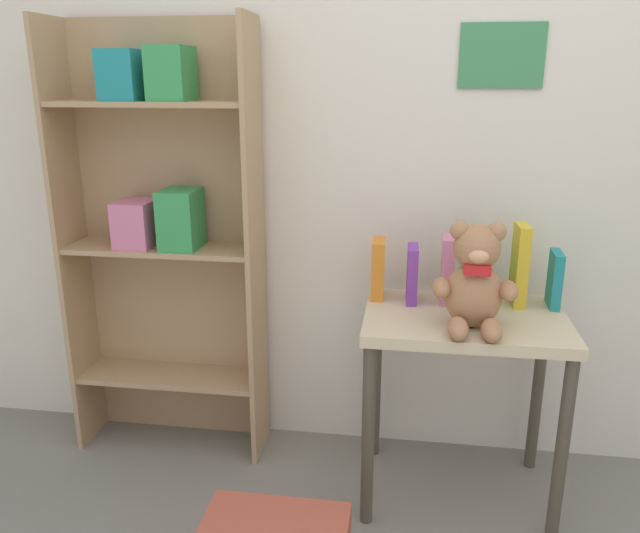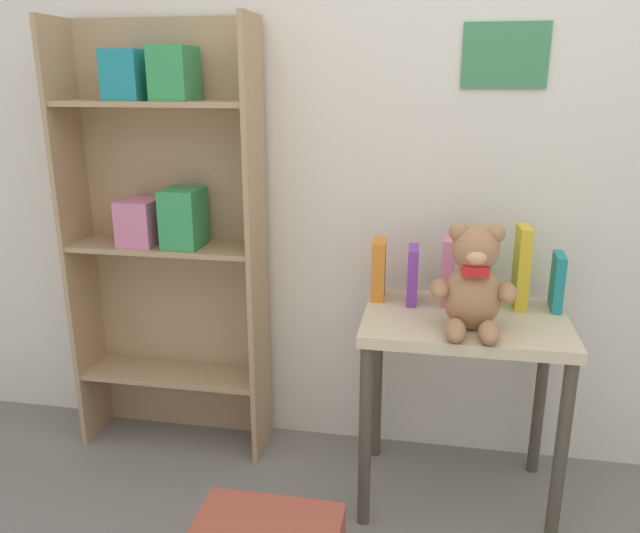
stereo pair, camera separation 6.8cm
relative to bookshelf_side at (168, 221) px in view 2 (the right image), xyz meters
name	(u,v)px [view 2 (the right image)]	position (x,y,z in m)	size (l,w,h in m)	color
wall_back	(439,116)	(0.95, 0.13, 0.37)	(4.80, 0.07, 2.50)	silver
bookshelf_side	(168,221)	(0.00, 0.00, 0.00)	(0.71, 0.23, 1.57)	tan
display_table	(463,349)	(1.06, -0.20, -0.33)	(0.64, 0.45, 0.65)	beige
teddy_bear	(473,283)	(1.07, -0.30, -0.07)	(0.25, 0.23, 0.32)	#A8754C
book_standing_orange	(379,269)	(0.78, -0.06, -0.12)	(0.04, 0.12, 0.20)	orange
book_standing_purple	(413,275)	(0.89, -0.09, -0.13)	(0.03, 0.12, 0.19)	purple
book_standing_pink	(448,271)	(1.01, -0.08, -0.11)	(0.04, 0.12, 0.22)	#D17093
book_standing_green	(484,273)	(1.12, -0.07, -0.12)	(0.04, 0.13, 0.21)	#33934C
book_standing_yellow	(521,267)	(1.24, -0.07, -0.09)	(0.04, 0.11, 0.27)	gold
book_standing_teal	(557,282)	(1.35, -0.07, -0.13)	(0.03, 0.12, 0.18)	teal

